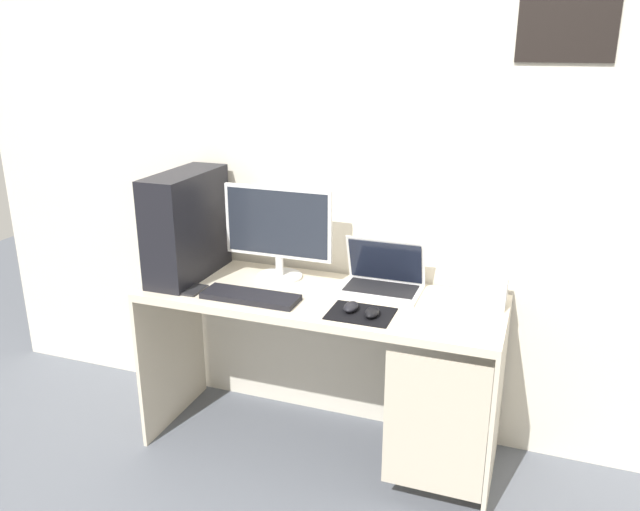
% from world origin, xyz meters
% --- Properties ---
extents(ground_plane, '(8.00, 8.00, 0.00)m').
position_xyz_m(ground_plane, '(0.00, 0.00, 0.00)').
color(ground_plane, slate).
extents(wall_back, '(4.00, 0.05, 2.60)m').
position_xyz_m(wall_back, '(0.00, 0.32, 1.30)').
color(wall_back, beige).
rests_on(wall_back, ground_plane).
extents(desk, '(1.58, 0.56, 0.78)m').
position_xyz_m(desk, '(0.02, -0.01, 0.62)').
color(desk, beige).
rests_on(desk, ground_plane).
extents(pc_tower, '(0.19, 0.49, 0.49)m').
position_xyz_m(pc_tower, '(-0.66, 0.02, 1.02)').
color(pc_tower, black).
rests_on(pc_tower, desk).
extents(monitor, '(0.51, 0.21, 0.43)m').
position_xyz_m(monitor, '(-0.25, 0.13, 1.00)').
color(monitor, white).
rests_on(monitor, desk).
extents(laptop, '(0.35, 0.25, 0.23)m').
position_xyz_m(laptop, '(0.24, 0.15, 0.82)').
color(laptop, white).
rests_on(laptop, desk).
extents(projector, '(0.20, 0.14, 0.12)m').
position_xyz_m(projector, '(0.67, 0.14, 0.84)').
color(projector, white).
rests_on(projector, desk).
extents(keyboard, '(0.42, 0.14, 0.02)m').
position_xyz_m(keyboard, '(-0.26, -0.15, 0.79)').
color(keyboard, black).
rests_on(keyboard, desk).
extents(mousepad, '(0.26, 0.20, 0.00)m').
position_xyz_m(mousepad, '(0.23, -0.14, 0.78)').
color(mousepad, black).
rests_on(mousepad, desk).
extents(mouse_left, '(0.06, 0.10, 0.03)m').
position_xyz_m(mouse_left, '(0.18, -0.13, 0.80)').
color(mouse_left, black).
rests_on(mouse_left, mousepad).
extents(mouse_right, '(0.06, 0.10, 0.03)m').
position_xyz_m(mouse_right, '(0.28, -0.15, 0.80)').
color(mouse_right, black).
rests_on(mouse_right, mousepad).
extents(cell_phone, '(0.07, 0.13, 0.01)m').
position_xyz_m(cell_phone, '(-0.53, -0.15, 0.78)').
color(cell_phone, '#232326').
rests_on(cell_phone, desk).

